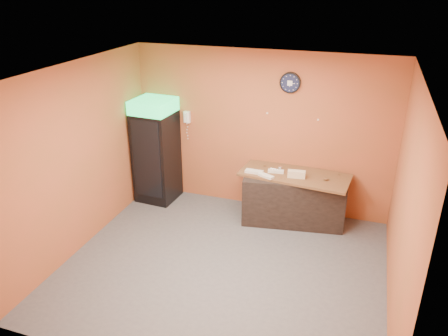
% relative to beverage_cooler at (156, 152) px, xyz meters
% --- Properties ---
extents(floor, '(4.50, 4.50, 0.00)m').
position_rel_beverage_cooler_xyz_m(floor, '(1.85, -1.61, -0.93)').
color(floor, '#47474C').
rests_on(floor, ground).
extents(back_wall, '(4.50, 0.02, 2.80)m').
position_rel_beverage_cooler_xyz_m(back_wall, '(1.85, 0.39, 0.47)').
color(back_wall, '#B35232').
rests_on(back_wall, floor).
extents(left_wall, '(0.02, 4.00, 2.80)m').
position_rel_beverage_cooler_xyz_m(left_wall, '(-0.40, -1.61, 0.47)').
color(left_wall, '#B35232').
rests_on(left_wall, floor).
extents(right_wall, '(0.02, 4.00, 2.80)m').
position_rel_beverage_cooler_xyz_m(right_wall, '(4.10, -1.61, 0.47)').
color(right_wall, '#B35232').
rests_on(right_wall, floor).
extents(ceiling, '(4.50, 4.00, 0.02)m').
position_rel_beverage_cooler_xyz_m(ceiling, '(1.85, -1.61, 1.87)').
color(ceiling, white).
rests_on(ceiling, back_wall).
extents(beverage_cooler, '(0.71, 0.72, 1.91)m').
position_rel_beverage_cooler_xyz_m(beverage_cooler, '(0.00, 0.00, 0.00)').
color(beverage_cooler, black).
rests_on(beverage_cooler, floor).
extents(prep_counter, '(1.76, 0.99, 0.83)m').
position_rel_beverage_cooler_xyz_m(prep_counter, '(2.54, 0.02, -0.52)').
color(prep_counter, black).
rests_on(prep_counter, floor).
extents(wall_clock, '(0.34, 0.06, 0.34)m').
position_rel_beverage_cooler_xyz_m(wall_clock, '(2.31, 0.36, 1.36)').
color(wall_clock, black).
rests_on(wall_clock, back_wall).
extents(wall_phone, '(0.11, 0.10, 0.21)m').
position_rel_beverage_cooler_xyz_m(wall_phone, '(0.49, 0.34, 0.62)').
color(wall_phone, white).
rests_on(wall_phone, back_wall).
extents(butcher_paper, '(1.84, 0.92, 0.04)m').
position_rel_beverage_cooler_xyz_m(butcher_paper, '(2.54, 0.02, -0.08)').
color(butcher_paper, brown).
rests_on(butcher_paper, prep_counter).
extents(sub_roll_stack, '(0.29, 0.13, 0.12)m').
position_rel_beverage_cooler_xyz_m(sub_roll_stack, '(2.59, -0.11, -0.00)').
color(sub_roll_stack, beige).
rests_on(sub_roll_stack, butcher_paper).
extents(wrapped_sandwich_left, '(0.30, 0.12, 0.04)m').
position_rel_beverage_cooler_xyz_m(wrapped_sandwich_left, '(1.89, -0.15, -0.04)').
color(wrapped_sandwich_left, silver).
rests_on(wrapped_sandwich_left, butcher_paper).
extents(wrapped_sandwich_mid, '(0.28, 0.20, 0.04)m').
position_rel_beverage_cooler_xyz_m(wrapped_sandwich_mid, '(2.12, -0.25, -0.04)').
color(wrapped_sandwich_mid, silver).
rests_on(wrapped_sandwich_mid, butcher_paper).
extents(wrapped_sandwich_right, '(0.27, 0.14, 0.04)m').
position_rel_beverage_cooler_xyz_m(wrapped_sandwich_right, '(2.23, -0.01, -0.04)').
color(wrapped_sandwich_right, silver).
rests_on(wrapped_sandwich_right, butcher_paper).
extents(kitchen_tool, '(0.07, 0.07, 0.07)m').
position_rel_beverage_cooler_xyz_m(kitchen_tool, '(2.27, 0.09, -0.03)').
color(kitchen_tool, silver).
rests_on(kitchen_tool, butcher_paper).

